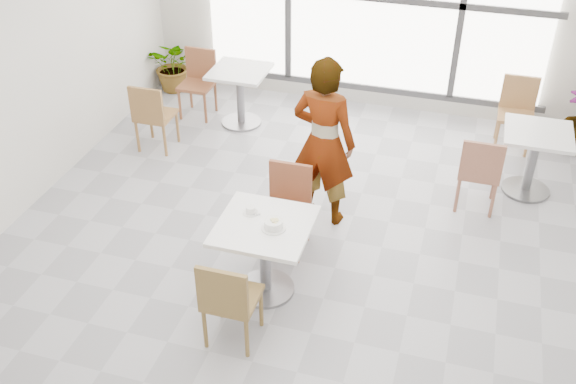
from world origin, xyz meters
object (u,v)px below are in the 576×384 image
(bg_table_right, at_px, (534,153))
(bg_chair_left_far, at_px, (199,78))
(person, at_px, (324,142))
(bg_table_left, at_px, (240,89))
(coffee_cup, at_px, (251,210))
(bg_chair_left_near, at_px, (152,113))
(oatmeal_bowl, at_px, (274,224))
(chair_near, at_px, (228,298))
(main_table, at_px, (265,245))
(bg_chair_right_far, at_px, (517,108))
(plant_left, at_px, (174,65))
(chair_far, at_px, (287,202))
(bg_chair_right_near, at_px, (480,170))

(bg_table_right, relative_size, bg_chair_left_far, 0.86)
(person, xyz_separation_m, bg_table_left, (-1.51, 1.69, -0.41))
(coffee_cup, height_order, bg_chair_left_near, bg_chair_left_near)
(oatmeal_bowl, bearing_deg, chair_near, -104.67)
(oatmeal_bowl, relative_size, bg_table_right, 0.28)
(main_table, bearing_deg, chair_near, -96.46)
(bg_chair_left_near, distance_m, bg_chair_right_far, 4.37)
(coffee_cup, xyz_separation_m, bg_chair_left_far, (-1.77, 2.96, -0.28))
(bg_table_left, bearing_deg, bg_chair_left_far, 167.81)
(main_table, relative_size, bg_table_right, 1.07)
(oatmeal_bowl, distance_m, plant_left, 4.53)
(person, bearing_deg, oatmeal_bowl, 93.33)
(bg_chair_left_near, distance_m, bg_chair_left_far, 1.09)
(bg_table_left, height_order, bg_chair_right_far, bg_chair_right_far)
(coffee_cup, bearing_deg, main_table, -35.65)
(main_table, bearing_deg, plant_left, 125.04)
(main_table, bearing_deg, bg_chair_right_far, 58.41)
(chair_far, relative_size, bg_table_right, 1.16)
(main_table, xyz_separation_m, coffee_cup, (-0.16, 0.12, 0.26))
(person, xyz_separation_m, bg_table_right, (2.06, 1.10, -0.41))
(bg_table_right, xyz_separation_m, bg_chair_right_far, (-0.19, 1.02, 0.01))
(bg_chair_left_far, bearing_deg, chair_near, -63.89)
(bg_chair_left_near, relative_size, bg_chair_right_far, 1.00)
(bg_chair_left_near, height_order, bg_chair_right_near, same)
(coffee_cup, bearing_deg, bg_chair_left_near, 135.35)
(chair_far, relative_size, coffee_cup, 5.47)
(bg_chair_left_far, height_order, bg_chair_right_near, same)
(main_table, xyz_separation_m, bg_table_right, (2.27, 2.36, -0.04))
(person, distance_m, bg_chair_left_near, 2.43)
(oatmeal_bowl, height_order, person, person)
(main_table, relative_size, chair_far, 0.92)
(chair_near, bearing_deg, bg_table_right, -127.56)
(person, bearing_deg, bg_table_left, -40.13)
(bg_table_left, relative_size, bg_chair_right_near, 0.86)
(bg_chair_right_far, bearing_deg, chair_near, -117.90)
(oatmeal_bowl, xyz_separation_m, bg_table_left, (-1.40, 2.98, -0.31))
(chair_near, bearing_deg, plant_left, -60.30)
(chair_near, distance_m, coffee_cup, 0.86)
(bg_table_left, bearing_deg, oatmeal_bowl, -64.88)
(main_table, bearing_deg, bg_chair_right_near, 46.63)
(chair_near, bearing_deg, bg_chair_left_far, -63.89)
(bg_chair_left_near, height_order, bg_chair_right_far, same)
(person, height_order, bg_table_left, person)
(chair_far, bearing_deg, main_table, -89.26)
(main_table, bearing_deg, bg_chair_left_near, 135.97)
(plant_left, bearing_deg, chair_near, -60.30)
(coffee_cup, relative_size, bg_chair_right_near, 0.18)
(coffee_cup, distance_m, bg_table_left, 3.07)
(person, xyz_separation_m, bg_chair_right_far, (1.87, 2.13, -0.39))
(chair_far, bearing_deg, bg_chair_left_far, 129.04)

